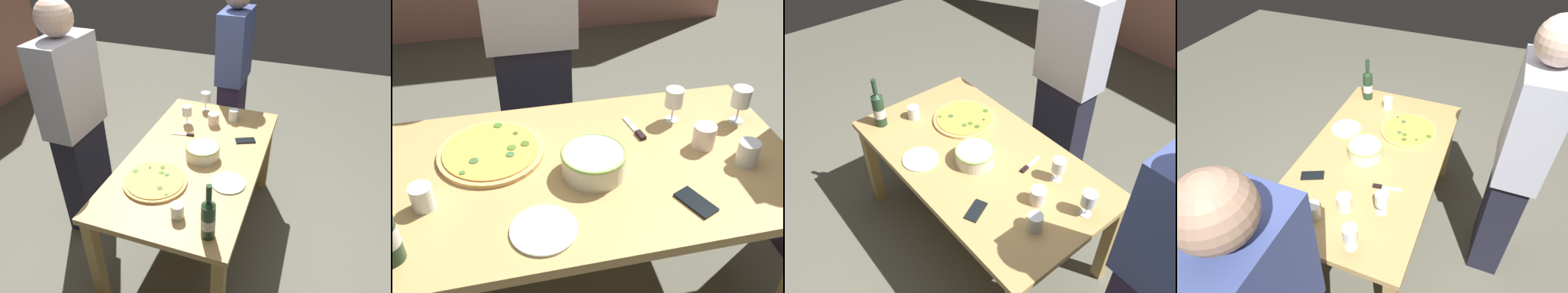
# 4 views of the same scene
# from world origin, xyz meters

# --- Properties ---
(ground_plane) EXTENTS (8.00, 8.00, 0.00)m
(ground_plane) POSITION_xyz_m (0.00, 0.00, 0.00)
(ground_plane) COLOR #605F50
(dining_table) EXTENTS (1.60, 0.90, 0.75)m
(dining_table) POSITION_xyz_m (0.00, 0.00, 0.66)
(dining_table) COLOR tan
(dining_table) RESTS_ON ground
(pizza) EXTENTS (0.41, 0.41, 0.03)m
(pizza) POSITION_xyz_m (-0.35, 0.15, 0.76)
(pizza) COLOR #DEA961
(pizza) RESTS_ON dining_table
(serving_bowl) EXTENTS (0.24, 0.24, 0.10)m
(serving_bowl) POSITION_xyz_m (0.01, -0.05, 0.80)
(serving_bowl) COLOR silver
(serving_bowl) RESTS_ON dining_table
(wine_bottle) EXTENTS (0.08, 0.08, 0.34)m
(wine_bottle) POSITION_xyz_m (-0.66, -0.30, 0.88)
(wine_bottle) COLOR #1F3B24
(wine_bottle) RESTS_ON dining_table
(wine_glass_near_pizza) EXTENTS (0.08, 0.08, 0.16)m
(wine_glass_near_pizza) POSITION_xyz_m (0.69, 0.15, 0.86)
(wine_glass_near_pizza) COLOR white
(wine_glass_near_pizza) RESTS_ON dining_table
(wine_glass_by_bottle) EXTENTS (0.08, 0.08, 0.15)m
(wine_glass_by_bottle) POSITION_xyz_m (0.42, 0.22, 0.85)
(wine_glass_by_bottle) COLOR white
(wine_glass_by_bottle) RESTS_ON dining_table
(cup_amber) EXTENTS (0.08, 0.08, 0.10)m
(cup_amber) POSITION_xyz_m (0.58, -0.12, 0.80)
(cup_amber) COLOR white
(cup_amber) RESTS_ON dining_table
(cup_ceramic) EXTENTS (0.08, 0.08, 0.09)m
(cup_ceramic) POSITION_xyz_m (-0.58, -0.10, 0.79)
(cup_ceramic) COLOR white
(cup_ceramic) RESTS_ON dining_table
(cup_spare) EXTENTS (0.09, 0.09, 0.10)m
(cup_spare) POSITION_xyz_m (0.47, 0.01, 0.80)
(cup_spare) COLOR white
(cup_spare) RESTS_ON dining_table
(side_plate) EXTENTS (0.22, 0.22, 0.01)m
(side_plate) POSITION_xyz_m (-0.21, -0.29, 0.76)
(side_plate) COLOR white
(side_plate) RESTS_ON dining_table
(cell_phone) EXTENTS (0.12, 0.16, 0.01)m
(cell_phone) POSITION_xyz_m (0.31, -0.28, 0.76)
(cell_phone) COLOR black
(cell_phone) RESTS_ON dining_table
(pizza_knife) EXTENTS (0.05, 0.18, 0.02)m
(pizza_knife) POSITION_xyz_m (0.24, 0.16, 0.76)
(pizza_knife) COLOR silver
(pizza_knife) RESTS_ON dining_table
(person_host) EXTENTS (0.45, 0.24, 1.70)m
(person_host) POSITION_xyz_m (1.20, 0.05, 0.86)
(person_host) COLOR #2A203B
(person_host) RESTS_ON ground
(person_guest_left) EXTENTS (0.45, 0.24, 1.76)m
(person_guest_left) POSITION_xyz_m (-0.10, 0.87, 0.90)
(person_guest_left) COLOR black
(person_guest_left) RESTS_ON ground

